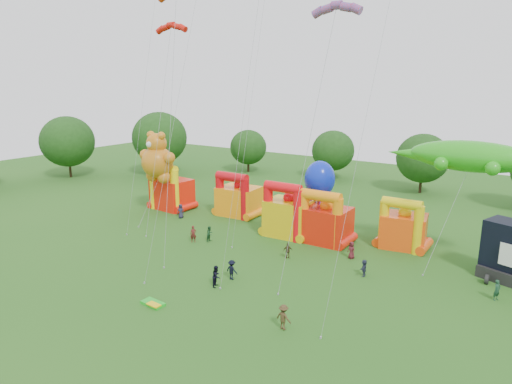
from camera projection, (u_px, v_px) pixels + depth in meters
The scene contains 23 objects.
ground at pixel (102, 331), 33.07m from camera, with size 160.00×160.00×0.00m, color #225818.
tree_ring at pixel (92, 244), 32.74m from camera, with size 124.53×126.65×12.07m.
bouncy_castle_0 at pixel (171, 191), 64.37m from camera, with size 5.47×4.52×6.59m.
bouncy_castle_1 at pixel (238, 199), 61.27m from camera, with size 5.53×4.56×6.06m.
bouncy_castle_2 at pixel (288, 215), 53.00m from camera, with size 5.23×4.28×6.60m.
bouncy_castle_3 at pixel (325, 222), 50.89m from camera, with size 5.19×4.18×6.19m.
bouncy_castle_4 at pixel (403, 228), 49.22m from camera, with size 5.17×4.39×5.74m.
teddy_bear_kite at pixel (154, 176), 60.23m from camera, with size 6.00×8.31×11.31m.
gecko_kite at pixel (459, 186), 42.94m from camera, with size 14.55×7.75×12.38m.
octopus_kite at pixel (319, 184), 52.66m from camera, with size 3.53×6.09×8.87m.
parafoil_kites at pixel (228, 138), 43.16m from camera, with size 27.49×12.53×26.79m.
diamond_kites at pixel (226, 99), 41.91m from camera, with size 31.42×18.17×37.87m.
folded_kite_bundle at pixel (153, 304), 36.87m from camera, with size 2.05×1.19×0.31m.
spectator_0 at pixel (181, 211), 60.18m from camera, with size 0.93×0.60×1.90m, color #23233B.
spectator_1 at pixel (193, 234), 51.11m from camera, with size 0.70×0.46×1.93m, color #581C19.
spectator_2 at pixel (210, 234), 51.41m from camera, with size 0.86×0.67×1.77m, color #1B4324.
spectator_3 at pixel (232, 270), 41.50m from camera, with size 1.20×0.69×1.86m, color black.
spectator_4 at pixel (288, 251), 46.50m from camera, with size 0.96×0.40×1.63m, color #3D2D18.
spectator_5 at pixel (364, 268), 42.29m from camera, with size 1.49×0.47×1.60m, color #282C43.
spectator_6 at pixel (351, 250), 46.43m from camera, with size 0.88×0.57×1.80m, color #54181F.
spectator_7 at pixel (497, 290), 37.56m from camera, with size 0.65×0.43×1.78m, color #183E29.
spectator_8 at pixel (217, 276), 40.08m from camera, with size 0.94×0.73×1.93m, color black.
spectator_9 at pixel (284, 317), 33.10m from camera, with size 1.25×0.72×1.94m, color #41301A.
Camera 1 is at (25.78, -18.57, 17.63)m, focal length 32.00 mm.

